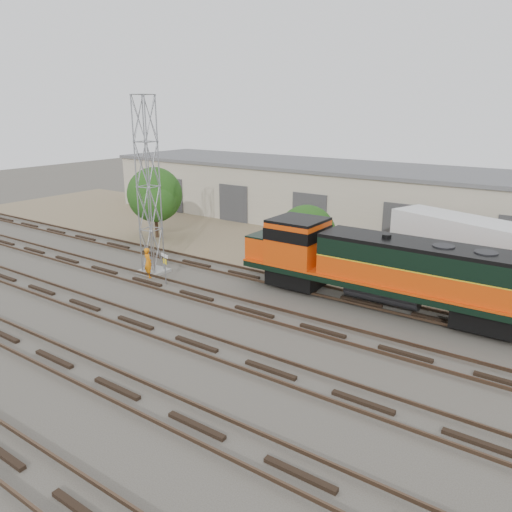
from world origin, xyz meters
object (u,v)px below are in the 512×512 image
Objects in this scene: signal_tower at (149,191)px; worker at (148,263)px; semi_trailer at (507,254)px; locomotive at (379,266)px.

signal_tower is 4.47m from worker.
semi_trailer is at bearing 22.53° from signal_tower.
semi_trailer reaches higher than worker.
locomotive is 1.21× the size of semi_trailer.
signal_tower is 21.01m from semi_trailer.
signal_tower reaches higher than locomotive.
semi_trailer is at bearing 44.05° from locomotive.
signal_tower is (-13.96, -2.87, 3.08)m from locomotive.
locomotive is at bearing 11.63° from signal_tower.
signal_tower is at bearing -137.86° from semi_trailer.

